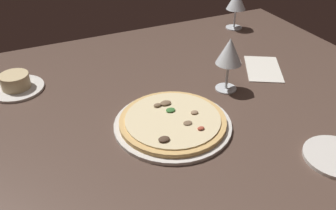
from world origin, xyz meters
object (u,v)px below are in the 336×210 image
(wine_glass_near, at_px, (237,1))
(ramekin_on_saucer, at_px, (16,84))
(side_plate, at_px, (336,157))
(wine_glass_far, at_px, (229,53))
(paper_menu, at_px, (263,69))
(pizza_main, at_px, (173,122))

(wine_glass_near, bearing_deg, ramekin_on_saucer, -170.80)
(ramekin_on_saucer, height_order, wine_glass_near, wine_glass_near)
(side_plate, bearing_deg, wine_glass_far, 99.67)
(wine_glass_near, relative_size, paper_menu, 0.87)
(side_plate, xyz_separation_m, paper_menu, (0.12, 0.43, -0.00))
(wine_glass_near, bearing_deg, paper_menu, -108.01)
(wine_glass_near, relative_size, side_plate, 1.03)
(pizza_main, distance_m, paper_menu, 0.44)
(pizza_main, height_order, paper_menu, pizza_main)
(ramekin_on_saucer, distance_m, wine_glass_far, 0.64)
(pizza_main, relative_size, paper_menu, 1.70)
(pizza_main, xyz_separation_m, side_plate, (0.29, -0.27, -0.01))
(pizza_main, distance_m, ramekin_on_saucer, 0.51)
(pizza_main, bearing_deg, wine_glass_far, 24.19)
(wine_glass_near, height_order, paper_menu, wine_glass_near)
(wine_glass_near, bearing_deg, side_plate, -106.52)
(pizza_main, bearing_deg, side_plate, -43.11)
(wine_glass_far, xyz_separation_m, side_plate, (0.06, -0.37, -0.12))
(side_plate, distance_m, paper_menu, 0.45)
(wine_glass_far, relative_size, paper_menu, 0.92)
(wine_glass_far, distance_m, side_plate, 0.40)
(ramekin_on_saucer, height_order, paper_menu, ramekin_on_saucer)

